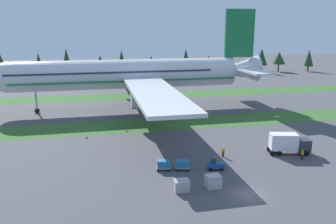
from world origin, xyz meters
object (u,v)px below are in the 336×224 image
(cargo_dolly_lead, at_px, (183,164))
(cargo_dolly_second, at_px, (164,164))
(ground_crew_marshaller, at_px, (223,152))
(taxiway_marker_1, at_px, (170,126))
(uld_container_0, at_px, (182,185))
(catering_truck, at_px, (289,143))
(taxiway_marker_2, at_px, (87,136))
(taxiway_marker_0, at_px, (127,130))
(airliner, at_px, (134,74))
(ground_crew_loader, at_px, (302,154))
(baggage_tug, at_px, (215,164))
(uld_container_1, at_px, (213,181))

(cargo_dolly_lead, distance_m, cargo_dolly_second, 2.90)
(ground_crew_marshaller, xyz_separation_m, taxiway_marker_1, (-5.27, 18.70, -0.63))
(uld_container_0, bearing_deg, catering_truck, 24.59)
(cargo_dolly_second, xyz_separation_m, uld_container_0, (1.05, -7.31, -0.16))
(cargo_dolly_second, height_order, ground_crew_marshaller, ground_crew_marshaller)
(cargo_dolly_lead, height_order, uld_container_0, cargo_dolly_lead)
(taxiway_marker_1, distance_m, taxiway_marker_2, 17.84)
(catering_truck, distance_m, taxiway_marker_1, 25.82)
(taxiway_marker_0, distance_m, taxiway_marker_1, 9.35)
(airliner, bearing_deg, ground_crew_loader, -151.82)
(cargo_dolly_second, relative_size, taxiway_marker_2, 3.98)
(baggage_tug, height_order, taxiway_marker_0, baggage_tug)
(ground_crew_marshaller, bearing_deg, taxiway_marker_2, -170.92)
(taxiway_marker_1, bearing_deg, cargo_dolly_second, -104.24)
(ground_crew_loader, bearing_deg, taxiway_marker_0, -136.42)
(catering_truck, height_order, uld_container_0, catering_truck)
(airliner, relative_size, baggage_tug, 30.54)
(ground_crew_marshaller, relative_size, uld_container_1, 0.87)
(airliner, bearing_deg, taxiway_marker_2, 152.24)
(baggage_tug, distance_m, taxiway_marker_0, 25.35)
(uld_container_0, height_order, taxiway_marker_0, uld_container_0)
(baggage_tug, xyz_separation_m, taxiway_marker_2, (-19.69, 19.83, -0.51))
(ground_crew_marshaller, distance_m, taxiway_marker_1, 19.43)
(cargo_dolly_lead, height_order, taxiway_marker_0, cargo_dolly_lead)
(airliner, xyz_separation_m, catering_truck, (22.29, -39.29, -7.30))
(ground_crew_loader, bearing_deg, catering_truck, -171.53)
(baggage_tug, height_order, taxiway_marker_2, baggage_tug)
(ground_crew_loader, relative_size, uld_container_0, 0.87)
(baggage_tug, height_order, cargo_dolly_second, baggage_tug)
(taxiway_marker_2, bearing_deg, cargo_dolly_second, -57.07)
(airliner, xyz_separation_m, uld_container_1, (5.38, -48.94, -8.37))
(ground_crew_marshaller, bearing_deg, catering_truck, 38.63)
(cargo_dolly_lead, height_order, ground_crew_marshaller, ground_crew_marshaller)
(cargo_dolly_lead, relative_size, taxiway_marker_0, 4.49)
(uld_container_0, bearing_deg, cargo_dolly_second, 98.20)
(ground_crew_marshaller, height_order, taxiway_marker_1, ground_crew_marshaller)
(cargo_dolly_lead, relative_size, ground_crew_loader, 1.40)
(airliner, height_order, ground_crew_marshaller, airliner)
(ground_crew_marshaller, bearing_deg, uld_container_0, -90.10)
(uld_container_1, xyz_separation_m, taxiway_marker_1, (0.09, 29.16, -0.57))
(airliner, distance_m, catering_truck, 45.76)
(cargo_dolly_lead, bearing_deg, taxiway_marker_0, -152.48)
(airliner, xyz_separation_m, taxiway_marker_1, (5.46, -19.78, -8.94))
(cargo_dolly_lead, relative_size, taxiway_marker_2, 3.98)
(cargo_dolly_second, height_order, taxiway_marker_1, cargo_dolly_second)
(airliner, bearing_deg, ground_crew_marshaller, -164.97)
(cargo_dolly_lead, distance_m, catering_truck, 19.81)
(ground_crew_loader, bearing_deg, cargo_dolly_lead, -97.61)
(taxiway_marker_0, relative_size, taxiway_marker_2, 0.89)
(ground_crew_loader, xyz_separation_m, taxiway_marker_2, (-35.16, 18.85, -0.64))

